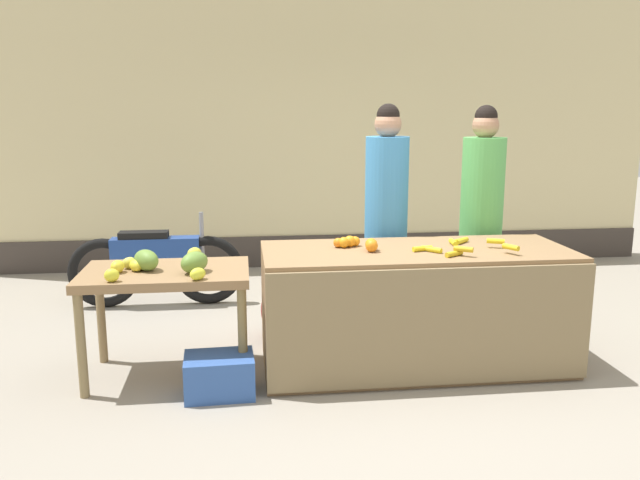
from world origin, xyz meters
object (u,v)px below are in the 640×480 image
object	(u,v)px
parked_motorcycle	(156,263)
produce_sack	(280,311)
produce_crate	(219,375)
vendor_woman_blue_shirt	(386,221)
vendor_woman_green_shirt	(481,219)

from	to	relation	value
parked_motorcycle	produce_sack	bearing A→B (deg)	-42.86
parked_motorcycle	produce_crate	size ratio (longest dim) A/B	3.64
vendor_woman_blue_shirt	produce_crate	xyz separation A→B (m)	(-1.31, -1.04, -0.80)
produce_crate	vendor_woman_blue_shirt	bearing A→B (deg)	38.47
vendor_woman_green_shirt	produce_sack	xyz separation A→B (m)	(-1.64, -0.02, -0.70)
vendor_woman_blue_shirt	parked_motorcycle	size ratio (longest dim) A/B	1.15
produce_sack	vendor_woman_blue_shirt	bearing A→B (deg)	2.13
vendor_woman_blue_shirt	produce_crate	bearing A→B (deg)	-141.53
produce_crate	produce_sack	size ratio (longest dim) A/B	0.98
vendor_woman_blue_shirt	produce_crate	size ratio (longest dim) A/B	4.19
vendor_woman_green_shirt	parked_motorcycle	distance (m)	2.95
vendor_woman_green_shirt	parked_motorcycle	bearing A→B (deg)	160.10
vendor_woman_blue_shirt	produce_sack	world-z (taller)	vendor_woman_blue_shirt
vendor_woman_blue_shirt	produce_crate	world-z (taller)	vendor_woman_blue_shirt
parked_motorcycle	produce_crate	xyz separation A→B (m)	(0.64, -2.02, -0.27)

